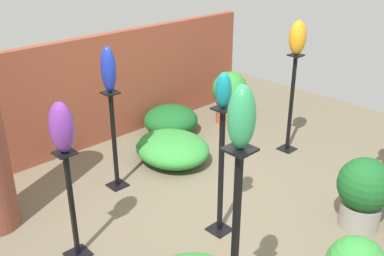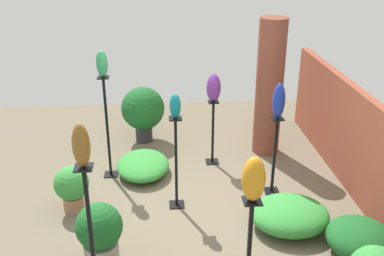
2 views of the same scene
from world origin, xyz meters
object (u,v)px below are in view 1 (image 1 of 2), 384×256
Objects in this scene: pedestal_cobalt at (114,145)px; potted_plant_mid_right at (364,191)px; art_vase_jade at (241,117)px; potted_plant_mid_left at (229,95)px; art_vase_cobalt at (108,69)px; pedestal_teal at (221,178)px; art_vase_teal at (224,90)px; art_vase_amber at (298,37)px; art_vase_violet at (62,128)px; pedestal_violet at (72,211)px; pedestal_amber at (291,108)px.

pedestal_cobalt is 2.59m from potted_plant_mid_right.
pedestal_cobalt is at bearing 74.07° from art_vase_jade.
potted_plant_mid_left is (2.94, 2.68, -1.31)m from art_vase_jade.
art_vase_cobalt is at bearing -170.71° from potted_plant_mid_left.
pedestal_teal is at bearing -79.95° from pedestal_cobalt.
art_vase_teal is 1.38m from art_vase_cobalt.
pedestal_teal is at bearing -163.39° from art_vase_amber.
pedestal_cobalt is 2.61× the size of art_vase_violet.
pedestal_violet is 2.04m from art_vase_jade.
art_vase_violet reaches higher than pedestal_amber.
art_vase_amber reaches higher than art_vase_teal.
art_vase_violet is (-1.18, 0.63, 0.66)m from pedestal_teal.
art_vase_teal is 0.73× the size of art_vase_violet.
art_vase_amber is (0.00, -0.00, 0.90)m from pedestal_amber.
art_vase_jade is (-0.66, -2.31, 1.22)m from pedestal_cobalt.
pedestal_violet is 2.69m from potted_plant_mid_right.
pedestal_cobalt is 1.40m from art_vase_violet.
pedestal_amber is 3.39m from art_vase_jade.
pedestal_teal is 1.74m from art_vase_jade.
pedestal_violet is at bearing 100.08° from art_vase_jade.
pedestal_teal is 1.34m from pedestal_violet.
pedestal_cobalt is 2.69m from art_vase_jade.
pedestal_violet is at bearing 145.76° from potted_plant_mid_right.
art_vase_teal is at bearing -27.94° from art_vase_violet.
art_vase_teal reaches higher than potted_plant_mid_left.
pedestal_violet is 1.19m from pedestal_cobalt.
pedestal_teal is at bearing -163.39° from pedestal_amber.
potted_plant_mid_right is 2.80m from potted_plant_mid_left.
pedestal_cobalt reaches higher than potted_plant_mid_right.
art_vase_cobalt is (-2.15, 0.79, -0.12)m from art_vase_amber.
art_vase_teal is 1.34m from art_vase_jade.
pedestal_amber is at bearing 16.61° from pedestal_teal.
pedestal_teal is 1.38m from pedestal_cobalt.
art_vase_teal reaches higher than pedestal_violet.
potted_plant_mid_right is (1.04, -0.89, -1.04)m from art_vase_teal.
art_vase_teal is at bearing -139.75° from potted_plant_mid_left.
art_vase_violet is 1.20m from art_vase_cobalt.
pedestal_amber is 1.66× the size of potted_plant_mid_left.
pedestal_violet is at bearing 178.96° from art_vase_amber.
pedestal_teal is at bearing 139.62° from potted_plant_mid_right.
pedestal_teal is 1.23× the size of pedestal_violet.
pedestal_violet reaches higher than potted_plant_mid_right.
pedestal_amber reaches higher than pedestal_teal.
art_vase_amber is at bearing -1.04° from art_vase_violet.
art_vase_teal is 0.76× the size of art_vase_amber.
pedestal_amber is 1.18m from potted_plant_mid_left.
art_vase_jade is at bearing -178.10° from potted_plant_mid_right.
art_vase_amber is 1.58m from potted_plant_mid_left.
pedestal_amber is at bearing -20.13° from pedestal_cobalt.
art_vase_jade is at bearing -137.66° from potted_plant_mid_left.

